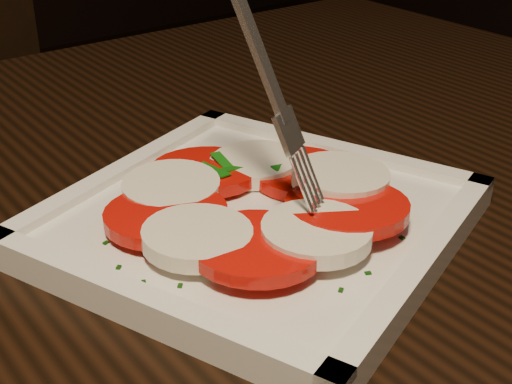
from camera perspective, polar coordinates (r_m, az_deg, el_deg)
table at (r=0.55m, az=-10.45°, el=-11.50°), size 1.22×0.82×0.75m
plate at (r=0.47m, az=-0.00°, el=-2.44°), size 0.31×0.31×0.01m
caprese_salad at (r=0.46m, az=-0.00°, el=-0.56°), size 0.21×0.21×0.03m
fork at (r=0.41m, az=-1.32°, el=11.65°), size 0.07×0.09×0.19m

